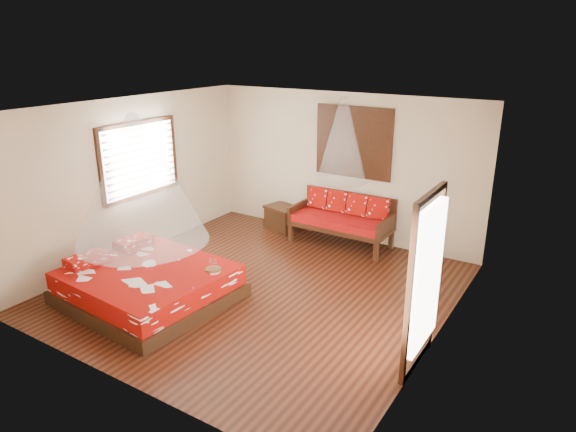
% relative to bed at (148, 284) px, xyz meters
% --- Properties ---
extents(room, '(5.54, 5.54, 2.84)m').
position_rel_bed_xyz_m(room, '(1.22, 1.19, 1.15)').
color(room, black).
rests_on(room, ground).
extents(bed, '(2.40, 2.20, 0.65)m').
position_rel_bed_xyz_m(bed, '(0.00, 0.00, 0.00)').
color(bed, black).
rests_on(bed, floor).
extents(daybed, '(1.89, 0.84, 0.97)m').
position_rel_bed_xyz_m(daybed, '(1.46, 3.57, 0.27)').
color(daybed, black).
rests_on(daybed, floor).
extents(storage_chest, '(0.79, 0.66, 0.48)m').
position_rel_bed_xyz_m(storage_chest, '(0.06, 3.64, -0.01)').
color(storage_chest, black).
rests_on(storage_chest, floor).
extents(shutter_panel, '(1.52, 0.06, 1.32)m').
position_rel_bed_xyz_m(shutter_panel, '(1.46, 3.90, 1.65)').
color(shutter_panel, black).
rests_on(shutter_panel, wall_back).
extents(window_left, '(0.10, 1.74, 1.34)m').
position_rel_bed_xyz_m(window_left, '(-1.49, 1.39, 1.45)').
color(window_left, black).
rests_on(window_left, wall_left).
extents(glazed_door, '(0.08, 1.02, 2.16)m').
position_rel_bed_xyz_m(glazed_door, '(3.94, 0.59, 0.82)').
color(glazed_door, black).
rests_on(glazed_door, floor).
extents(wine_tray, '(0.23, 0.23, 0.19)m').
position_rel_bed_xyz_m(wine_tray, '(0.88, 0.49, 0.30)').
color(wine_tray, brown).
rests_on(wine_tray, bed).
extents(mosquito_net_main, '(1.87, 1.87, 1.80)m').
position_rel_bed_xyz_m(mosquito_net_main, '(0.02, -0.00, 1.60)').
color(mosquito_net_main, white).
rests_on(mosquito_net_main, ceiling).
extents(mosquito_net_daybed, '(0.91, 0.91, 1.50)m').
position_rel_bed_xyz_m(mosquito_net_daybed, '(1.46, 3.44, 1.75)').
color(mosquito_net_daybed, white).
rests_on(mosquito_net_daybed, ceiling).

